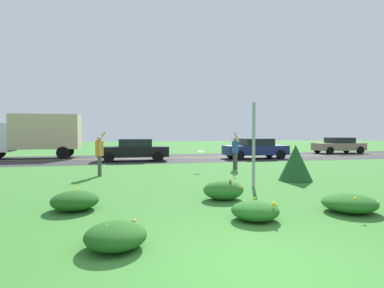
{
  "coord_description": "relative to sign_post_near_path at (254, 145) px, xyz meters",
  "views": [
    {
      "loc": [
        -1.83,
        -3.81,
        1.81
      ],
      "look_at": [
        1.42,
        10.57,
        1.32
      ],
      "focal_mm": 29.15,
      "sensor_mm": 36.0,
      "label": 1
    }
  ],
  "objects": [
    {
      "name": "person_thrower_orange_shirt",
      "position": [
        -5.2,
        4.07,
        -0.4
      ],
      "size": [
        0.47,
        0.54,
        1.89
      ],
      "color": "orange",
      "rests_on": "ground"
    },
    {
      "name": "daylily_clump_mid_center",
      "position": [
        -5.37,
        -1.87,
        -1.2
      ],
      "size": [
        1.1,
        1.15,
        0.44
      ],
      "color": "#1E5619",
      "rests_on": "ground"
    },
    {
      "name": "highway_strip",
      "position": [
        -2.45,
        13.21,
        -1.41
      ],
      "size": [
        120.0,
        8.5,
        0.01
      ],
      "primitive_type": "cube",
      "color": "#2D2D30",
      "rests_on": "ground"
    },
    {
      "name": "sign_post_near_path",
      "position": [
        0.0,
        0.0,
        0.0
      ],
      "size": [
        0.07,
        0.1,
        2.84
      ],
      "color": "#93969B",
      "rests_on": "ground"
    },
    {
      "name": "daylily_clump_mid_right",
      "position": [
        -1.56,
        -3.61,
        -1.22
      ],
      "size": [
        1.0,
        0.98,
        0.43
      ],
      "color": "#23661E",
      "rests_on": "ground"
    },
    {
      "name": "frisbee_lime",
      "position": [
        -0.57,
        4.85,
        -0.48
      ],
      "size": [
        0.27,
        0.27,
        0.08
      ],
      "color": "#8CD133"
    },
    {
      "name": "evergreen_shrub_side",
      "position": [
        2.2,
        1.08,
        -0.73
      ],
      "size": [
        1.28,
        1.28,
        1.38
      ],
      "primitive_type": "cone",
      "color": "#1E5123",
      "rests_on": "ground"
    },
    {
      "name": "daylily_clump_front_left",
      "position": [
        0.84,
        -3.47,
        -1.21
      ],
      "size": [
        1.23,
        1.19,
        0.45
      ],
      "color": "#23661E",
      "rests_on": "ground"
    },
    {
      "name": "box_truck_white",
      "position": [
        -10.58,
        15.12,
        0.39
      ],
      "size": [
        6.7,
        2.46,
        3.2
      ],
      "color": "silver",
      "rests_on": "ground"
    },
    {
      "name": "car_tan_leftmost",
      "position": [
        15.06,
        15.12,
        -0.68
      ],
      "size": [
        4.5,
        2.0,
        1.45
      ],
      "color": "#937F60",
      "rests_on": "ground"
    },
    {
      "name": "car_navy_center_left",
      "position": [
        5.16,
        11.3,
        -0.68
      ],
      "size": [
        4.5,
        2.0,
        1.45
      ],
      "color": "navy",
      "rests_on": "ground"
    },
    {
      "name": "ground_plane",
      "position": [
        -2.45,
        3.7,
        -1.42
      ],
      "size": [
        120.0,
        120.0,
        0.0
      ],
      "primitive_type": "plane",
      "color": "#387A2D"
    },
    {
      "name": "highway_center_stripe",
      "position": [
        -2.45,
        13.21,
        -1.41
      ],
      "size": [
        120.0,
        0.16,
        0.0
      ],
      "primitive_type": "cube",
      "color": "yellow",
      "rests_on": "ground"
    },
    {
      "name": "car_black_center_right",
      "position": [
        -3.5,
        11.3,
        -0.68
      ],
      "size": [
        4.5,
        2.0,
        1.45
      ],
      "color": "black",
      "rests_on": "ground"
    },
    {
      "name": "daylily_clump_near_camera",
      "position": [
        -4.38,
        -4.62,
        -1.22
      ],
      "size": [
        0.98,
        1.06,
        0.39
      ],
      "color": "#1E5619",
      "rests_on": "ground"
    },
    {
      "name": "person_catcher_blue_shirt",
      "position": [
        1.35,
        5.3,
        -0.43
      ],
      "size": [
        0.36,
        0.52,
        1.91
      ],
      "color": "#2D4C9E",
      "rests_on": "ground"
    },
    {
      "name": "daylily_clump_front_center",
      "position": [
        -1.56,
        -1.53,
        -1.15
      ],
      "size": [
        1.12,
        0.91,
        0.58
      ],
      "color": "#2D7526",
      "rests_on": "ground"
    }
  ]
}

